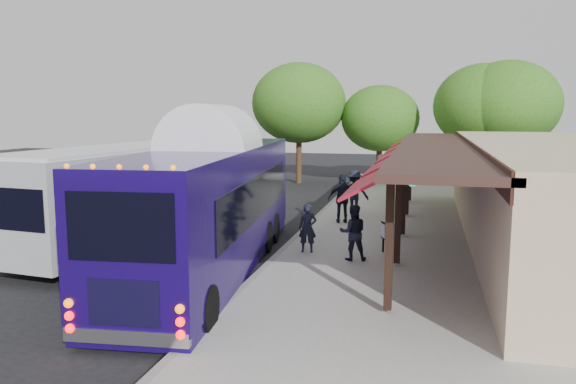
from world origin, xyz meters
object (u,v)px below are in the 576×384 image
Objects in this scene: coach_bus at (211,201)px; ped_d at (354,192)px; city_bus at (147,186)px; ped_b at (353,232)px; ped_c at (343,199)px; ped_a at (308,228)px; sign_board at (383,232)px.

coach_bus reaches higher than ped_d.
city_bus is at bearing 131.85° from coach_bus.
coach_bus is 5.36m from city_bus.
ped_b is (3.90, 1.63, -1.06)m from coach_bus.
ped_c is at bearing -91.33° from ped_b.
ped_b reaches higher than ped_a.
city_bus is at bearing 151.39° from sign_board.
city_bus is at bearing 161.15° from ped_a.
ped_c is (6.71, 3.63, -0.77)m from city_bus.
city_bus is 6.60× the size of ped_c.
sign_board is (2.36, 0.52, -0.12)m from ped_a.
coach_bus is 7.15× the size of ped_b.
coach_bus is at bearing 55.88° from ped_c.
ped_a is 5.01m from ped_c.
coach_bus is 0.94× the size of city_bus.
coach_bus reaches higher than sign_board.
coach_bus is at bearing 9.93° from ped_b.
ped_c is 1.02× the size of ped_d.
ped_d is at bearing 45.30° from city_bus.
city_bus is 8.14m from ped_b.
ped_b is 0.86× the size of ped_c.
sign_board is at bearing 5.83° from ped_a.
sign_board is at bearing 0.44° from city_bus.
ped_a is at bearing 169.41° from sign_board.
ped_b is 1.74× the size of sign_board.
ped_d reaches higher than ped_a.
city_bus is 6.53m from ped_a.
ped_c reaches higher than ped_b.
coach_bus is 9.81m from ped_d.
coach_bus is 6.31× the size of ped_d.
city_bus is 7.67m from ped_c.
city_bus is (-3.95, 3.62, -0.16)m from coach_bus.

